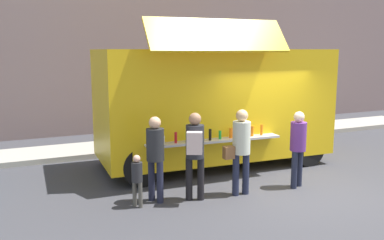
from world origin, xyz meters
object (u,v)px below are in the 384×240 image
object	(u,v)px
child_near_queue	(137,176)
customer_front_ordering	(241,145)
customer_rear_waiting	(155,151)
food_truck_main	(214,103)
trash_bin	(274,122)
customer_mid_with_backpack	(195,148)
customer_extra_browsing	(298,142)

from	to	relation	value
child_near_queue	customer_front_ordering	bearing A→B (deg)	-43.39
customer_rear_waiting	child_near_queue	size ratio (longest dim) A/B	1.66
customer_front_ordering	child_near_queue	bearing A→B (deg)	85.95
food_truck_main	trash_bin	xyz separation A→B (m)	(3.54, 2.32, -1.13)
customer_mid_with_backpack	trash_bin	bearing A→B (deg)	-21.96
customer_extra_browsing	customer_rear_waiting	bearing A→B (deg)	59.59
trash_bin	customer_extra_browsing	bearing A→B (deg)	-120.04
trash_bin	customer_rear_waiting	world-z (taller)	customer_rear_waiting
child_near_queue	customer_extra_browsing	bearing A→B (deg)	-42.73
trash_bin	customer_mid_with_backpack	world-z (taller)	customer_mid_with_backpack
trash_bin	customer_front_ordering	distance (m)	6.21
food_truck_main	child_near_queue	distance (m)	3.58
food_truck_main	child_near_queue	bearing A→B (deg)	-139.95
food_truck_main	customer_mid_with_backpack	world-z (taller)	food_truck_main
customer_extra_browsing	food_truck_main	bearing A→B (deg)	-3.57
trash_bin	customer_mid_with_backpack	distance (m)	6.86
customer_extra_browsing	customer_front_ordering	bearing A→B (deg)	63.95
food_truck_main	trash_bin	size ratio (longest dim) A/B	5.86
trash_bin	customer_front_ordering	world-z (taller)	customer_front_ordering
customer_rear_waiting	child_near_queue	xyz separation A→B (m)	(-0.42, -0.15, -0.41)
trash_bin	customer_front_ordering	bearing A→B (deg)	-131.65
customer_rear_waiting	customer_extra_browsing	bearing A→B (deg)	-37.28
trash_bin	food_truck_main	bearing A→B (deg)	-146.73
customer_front_ordering	customer_extra_browsing	bearing A→B (deg)	-92.36
customer_front_ordering	customer_rear_waiting	world-z (taller)	customer_front_ordering
customer_rear_waiting	customer_extra_browsing	xyz separation A→B (m)	(3.11, -0.45, -0.02)
customer_mid_with_backpack	customer_extra_browsing	distance (m)	2.39
trash_bin	customer_front_ordering	xyz separation A→B (m)	(-4.11, -4.62, 0.56)
food_truck_main	customer_rear_waiting	distance (m)	3.07
child_near_queue	trash_bin	bearing A→B (deg)	-2.69
food_truck_main	child_near_queue	world-z (taller)	food_truck_main
customer_extra_browsing	child_near_queue	size ratio (longest dim) A/B	1.63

